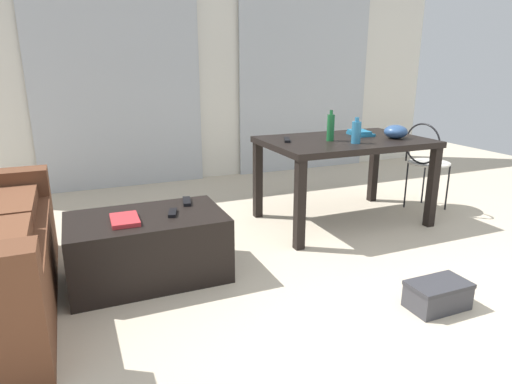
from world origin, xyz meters
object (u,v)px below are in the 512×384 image
bowl (396,132)px  shoebox (438,295)px  wire_chair (426,156)px  coffee_table (148,247)px  tv_remote_secondary (187,201)px  tv_remote_primary (173,213)px  bottle_near (356,132)px  craft_table (344,150)px  bottle_far (331,127)px  book_stack (360,133)px  tv_remote_on_table (287,140)px  magazine (125,220)px

bowl → shoebox: size_ratio=0.56×
wire_chair → shoebox: (-1.19, -1.43, -0.44)m
coffee_table → wire_chair: wire_chair is taller
tv_remote_secondary → shoebox: (1.15, -1.19, -0.36)m
wire_chair → tv_remote_primary: size_ratio=5.84×
bottle_near → wire_chair: bearing=11.5°
craft_table → bowl: (0.41, -0.14, 0.15)m
shoebox → bottle_far: bearing=84.7°
bowl → bottle_near: bearing=-170.8°
coffee_table → tv_remote_primary: tv_remote_primary is taller
wire_chair → tv_remote_secondary: (-2.34, -0.24, -0.09)m
bottle_far → bowl: bearing=-10.7°
book_stack → tv_remote_secondary: (-1.69, -0.38, -0.32)m
tv_remote_on_table → tv_remote_primary: (-1.09, -0.56, -0.31)m
wire_chair → tv_remote_secondary: 2.36m
bowl → tv_remote_secondary: size_ratio=1.12×
coffee_table → tv_remote_secondary: tv_remote_secondary is taller
bowl → tv_remote_on_table: (-0.92, 0.24, -0.05)m
magazine → bottle_near: bearing=9.6°
bottle_far → bowl: (0.58, -0.11, -0.05)m
bowl → shoebox: (-0.71, -1.32, -0.72)m
shoebox → tv_remote_primary: bearing=142.7°
coffee_table → tv_remote_primary: bearing=-12.3°
craft_table → bottle_far: bearing=-169.2°
tv_remote_primary → craft_table: bearing=33.4°
craft_table → tv_remote_on_table: (-0.50, 0.09, 0.10)m
wire_chair → bottle_far: 1.11m
tv_remote_secondary → magazine: magazine is taller
wire_chair → tv_remote_primary: bearing=-169.9°
bowl → tv_remote_primary: size_ratio=1.37×
bottle_far → wire_chair: bearing=0.3°
bottle_near → magazine: (-1.85, -0.28, -0.39)m
magazine → bowl: bearing=9.7°
book_stack → tv_remote_on_table: (-0.74, -0.02, -0.01)m
tv_remote_secondary → magazine: size_ratio=0.71×
bottle_far → tv_remote_on_table: 0.37m
tv_remote_secondary → bowl: bearing=15.5°
bottle_near → book_stack: 0.44m
bottle_far → bowl: 0.59m
bottle_far → magazine: (-1.73, -0.46, -0.41)m
bottle_near → tv_remote_secondary: bearing=-178.0°
bottle_near → shoebox: bottle_near is taller
tv_remote_on_table → tv_remote_secondary: size_ratio=1.07×
bottle_far → tv_remote_primary: size_ratio=1.76×
wire_chair → tv_remote_on_table: 1.42m
bowl → tv_remote_primary: (-2.01, -0.33, -0.36)m
bowl → craft_table: bearing=161.0°
craft_table → bowl: 0.46m
coffee_table → wire_chair: 2.70m
tv_remote_primary → magazine: size_ratio=0.58×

